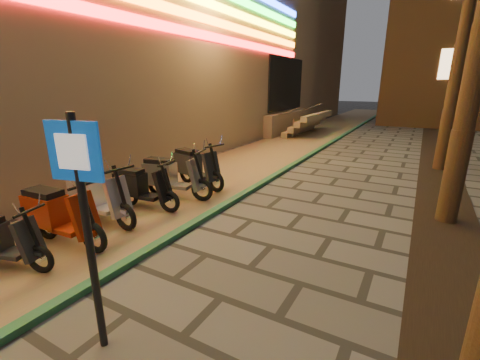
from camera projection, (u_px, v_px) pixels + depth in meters
The scene contains 9 objects.
parking_strip at pixel (251, 160), 12.22m from camera, with size 3.40×60.00×0.01m, color #8C7251.
green_curb at pixel (294, 164), 11.41m from camera, with size 0.18×60.00×0.10m, color #25653F.
planting_strip at pixel (451, 264), 5.13m from camera, with size 1.20×40.00×0.02m, color black.
pedestrian_sign at pixel (83, 206), 3.09m from camera, with size 0.55×0.17×2.54m.
scooter_6 at pixel (57, 214), 5.69m from camera, with size 1.82×0.65×1.28m.
scooter_7 at pixel (96, 196), 6.63m from camera, with size 1.86×0.65×1.31m.
scooter_8 at pixel (140, 187), 7.39m from camera, with size 1.69×0.65×1.19m.
scooter_9 at pixel (170, 176), 8.06m from camera, with size 1.85×0.83×1.30m.
scooter_10 at pixel (194, 166), 9.04m from camera, with size 1.86×0.87×1.31m.
Camera 1 is at (2.88, -0.61, 2.77)m, focal length 24.00 mm.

